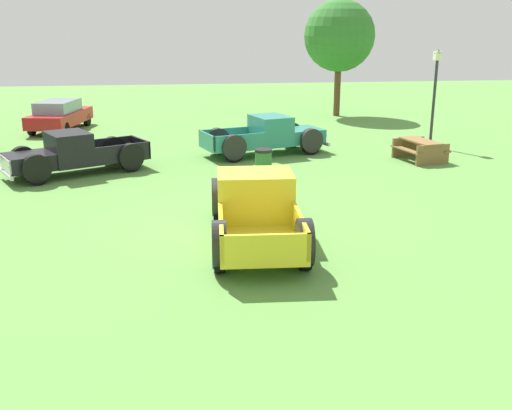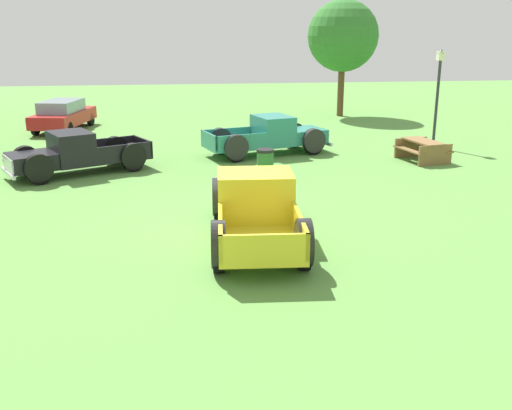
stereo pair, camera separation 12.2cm
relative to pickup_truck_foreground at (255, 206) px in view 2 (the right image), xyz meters
name	(u,v)px [view 2 (the right image)]	position (x,y,z in m)	size (l,w,h in m)	color
ground_plane	(243,229)	(-0.24, 0.57, -0.77)	(80.00, 80.00, 0.00)	#5B9342
pickup_truck_foreground	(255,206)	(0.00, 0.00, 0.00)	(2.36, 5.37, 1.60)	yellow
pickup_truck_behind_left	(70,155)	(-5.44, 7.02, -0.07)	(5.04, 3.65, 1.47)	black
pickup_truck_behind_right	(274,136)	(2.04, 9.56, -0.04)	(5.27, 3.13, 1.52)	#2D8475
sedan_distant_b	(63,115)	(-7.33, 16.46, 0.01)	(2.67, 4.70, 1.48)	#B21E1E
lamp_post_near	(437,97)	(8.94, 9.99, 1.34)	(0.36, 0.36, 4.01)	#2D2D33
picnic_table	(423,148)	(7.40, 7.51, -0.27)	(1.81, 2.06, 0.78)	olive
trash_can	(265,163)	(1.11, 5.82, -0.29)	(0.59, 0.59, 0.95)	#2D6B2D
oak_tree_east	(343,36)	(7.50, 19.52, 3.65)	(3.93, 3.93, 6.39)	brown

